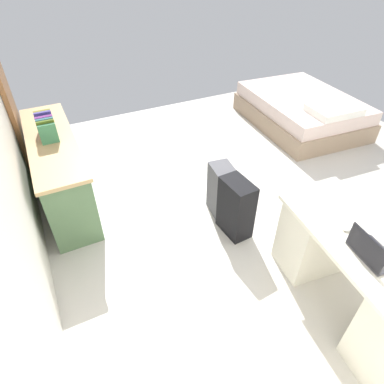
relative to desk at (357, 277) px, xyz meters
The scene contains 11 objects.
ground_plane 1.52m from the desk, ahead, with size 5.93×5.93×0.00m, color beige.
door_wooden 4.00m from the desk, 32.70° to the left, with size 0.88×0.05×2.04m, color #936038.
desk is the anchor object (origin of this frame).
credenza 3.11m from the desk, 36.11° to the left, with size 1.80×0.48×0.78m.
bed 3.36m from the desk, 34.38° to the right, with size 2.01×1.55×0.58m.
suitcase_black 1.22m from the desk, 17.09° to the left, with size 0.36×0.22×0.63m, color black.
suitcase_spare_grey 1.51m from the desk, 12.79° to the left, with size 0.36×0.22×0.59m, color #4C4C51.
laptop 0.42m from the desk, 117.02° to the left, with size 0.34×0.26×0.21m.
computer_mouse 0.42m from the desk, ahead, with size 0.06×0.10×0.03m, color white.
book_row 3.20m from the desk, 35.43° to the left, with size 0.36×0.17×0.24m.
figurine_small 3.56m from the desk, 31.25° to the left, with size 0.08×0.08×0.11m, color gold.
Camera 1 is at (-2.27, 2.09, 2.46)m, focal length 30.44 mm.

